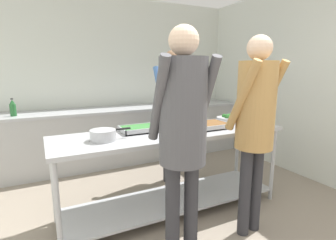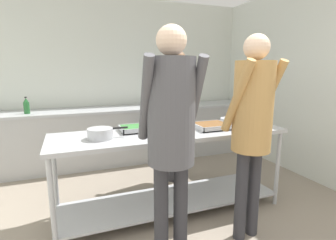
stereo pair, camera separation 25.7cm
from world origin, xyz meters
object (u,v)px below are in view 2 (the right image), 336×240
object	(u,v)px
sauce_pan	(100,133)
cook_behind_counter	(177,102)
water_bottle	(26,106)
broccoli_bowl	(230,120)
serving_tray_roast	(211,126)
serving_tray_vegetables	(141,128)
plate_stack	(174,125)
guest_serving_right	(252,116)
guest_serving_left	(171,124)

from	to	relation	value
sauce_pan	cook_behind_counter	bearing A→B (deg)	34.54
water_bottle	broccoli_bowl	bearing A→B (deg)	-33.81
serving_tray_roast	broccoli_bowl	distance (m)	0.36
serving_tray_vegetables	plate_stack	size ratio (longest dim) A/B	1.53
serving_tray_vegetables	guest_serving_right	world-z (taller)	guest_serving_right
sauce_pan	guest_serving_left	bearing A→B (deg)	-58.41
guest_serving_right	serving_tray_vegetables	bearing A→B (deg)	133.33
guest_serving_right	sauce_pan	bearing A→B (deg)	152.42
serving_tray_roast	guest_serving_left	bearing A→B (deg)	-136.68
plate_stack	guest_serving_left	xyz separation A→B (m)	(-0.39, -0.90, 0.22)
sauce_pan	broccoli_bowl	distance (m)	1.51
cook_behind_counter	water_bottle	size ratio (longest dim) A/B	7.33
serving_tray_vegetables	water_bottle	world-z (taller)	water_bottle
plate_stack	guest_serving_right	bearing A→B (deg)	-65.82
serving_tray_vegetables	serving_tray_roast	world-z (taller)	same
serving_tray_roast	guest_serving_right	size ratio (longest dim) A/B	0.21
plate_stack	serving_tray_roast	distance (m)	0.41
serving_tray_roast	broccoli_bowl	bearing A→B (deg)	23.14
sauce_pan	serving_tray_vegetables	xyz separation A→B (m)	(0.43, 0.18, -0.03)
plate_stack	broccoli_bowl	size ratio (longest dim) A/B	1.20
sauce_pan	plate_stack	world-z (taller)	sauce_pan
serving_tray_vegetables	water_bottle	size ratio (longest dim) A/B	1.77
serving_tray_vegetables	plate_stack	world-z (taller)	serving_tray_vegetables
guest_serving_right	water_bottle	distance (m)	3.05
guest_serving_right	cook_behind_counter	world-z (taller)	guest_serving_right
serving_tray_vegetables	guest_serving_right	xyz separation A→B (m)	(0.75, -0.80, 0.21)
guest_serving_left	cook_behind_counter	size ratio (longest dim) A/B	1.04
plate_stack	cook_behind_counter	bearing A→B (deg)	63.39
cook_behind_counter	guest_serving_right	bearing A→B (deg)	-85.29
plate_stack	broccoli_bowl	xyz separation A→B (m)	(0.69, -0.05, 0.01)
sauce_pan	water_bottle	xyz separation A→B (m)	(-0.80, 1.70, 0.07)
serving_tray_roast	sauce_pan	bearing A→B (deg)	-179.21
water_bottle	guest_serving_right	bearing A→B (deg)	-49.45
broccoli_bowl	guest_serving_right	bearing A→B (deg)	-112.34
sauce_pan	cook_behind_counter	distance (m)	1.31
sauce_pan	guest_serving_left	xyz separation A→B (m)	(0.42, -0.68, 0.19)
plate_stack	serving_tray_roast	bearing A→B (deg)	-28.99
guest_serving_left	water_bottle	bearing A→B (deg)	117.15
sauce_pan	broccoli_bowl	world-z (taller)	broccoli_bowl
serving_tray_vegetables	cook_behind_counter	xyz separation A→B (m)	(0.64, 0.55, 0.18)
guest_serving_right	serving_tray_roast	bearing A→B (deg)	91.42
guest_serving_right	cook_behind_counter	xyz separation A→B (m)	(-0.11, 1.35, -0.03)
serving_tray_vegetables	serving_tray_roast	xyz separation A→B (m)	(0.74, -0.17, 0.00)
guest_serving_right	guest_serving_left	bearing A→B (deg)	-174.84
sauce_pan	serving_tray_roast	world-z (taller)	sauce_pan
serving_tray_roast	guest_serving_right	xyz separation A→B (m)	(0.02, -0.63, 0.21)
guest_serving_left	guest_serving_right	size ratio (longest dim) A/B	1.01
serving_tray_vegetables	serving_tray_roast	bearing A→B (deg)	-12.72
serving_tray_vegetables	water_bottle	bearing A→B (deg)	128.99
plate_stack	cook_behind_counter	xyz separation A→B (m)	(0.26, 0.52, 0.18)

